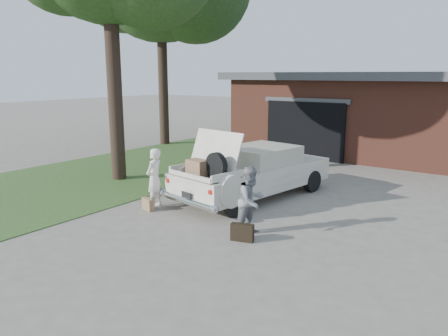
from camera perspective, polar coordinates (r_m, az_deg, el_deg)
The scene contains 8 objects.
ground at distance 9.90m, azimuth -2.05°, elevation -6.83°, with size 90.00×90.00×0.00m, color gray.
grass_strip at distance 15.65m, azimuth -11.22°, elevation 0.08°, with size 6.00×16.00×0.02m, color #2D4C1E.
house at distance 19.51m, azimuth 21.74°, elevation 6.74°, with size 12.80×7.80×3.30m.
sedan at distance 11.57m, azimuth 3.78°, elevation -0.50°, with size 2.53×4.92×1.89m.
woman_left at distance 10.78m, azimuth -9.09°, elevation -1.33°, with size 0.54×0.35×1.47m, color white.
woman_right at distance 8.89m, azimuth 3.56°, elevation -4.28°, with size 0.69×0.54×1.42m, color gray.
suitcase_left at distance 10.74m, azimuth -9.94°, elevation -4.68°, with size 0.38×0.12×0.29m, color #A07B51.
suitcase_right at distance 8.67m, azimuth 2.40°, elevation -8.41°, with size 0.46×0.14×0.35m, color black.
Camera 1 is at (5.78, -7.37, 3.22)m, focal length 35.00 mm.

